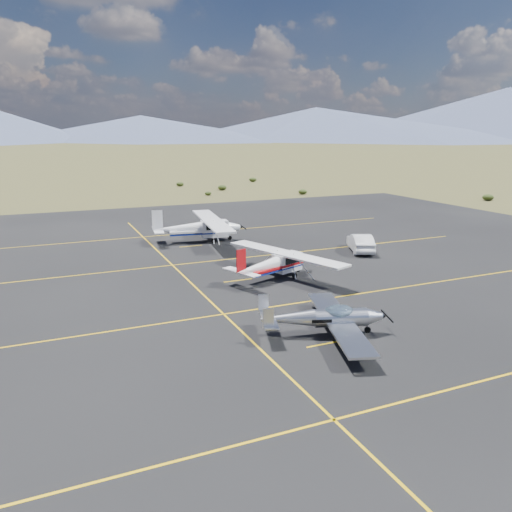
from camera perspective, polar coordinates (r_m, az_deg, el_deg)
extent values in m
plane|color=#383D1C|center=(27.80, 9.50, -6.19)|extent=(1600.00, 1600.00, 0.00)
cube|color=black|center=(33.56, 3.03, -2.46)|extent=(72.00, 72.00, 0.02)
cube|color=silver|center=(24.46, 9.40, -7.33)|extent=(3.80, 8.24, 0.11)
ellipsoid|color=#99BFD8|center=(24.30, 9.44, -6.37)|extent=(1.69, 1.28, 0.75)
cube|color=silver|center=(23.74, 1.45, -7.15)|extent=(1.45, 2.81, 0.05)
cube|color=silver|center=(22.64, 1.42, -7.10)|extent=(0.50, 0.21, 0.91)
cube|color=silver|center=(24.52, 0.85, -5.42)|extent=(0.50, 0.21, 0.91)
cylinder|color=black|center=(25.05, 12.63, -8.25)|extent=(0.32, 0.17, 0.31)
cylinder|color=black|center=(23.62, 9.61, -9.43)|extent=(0.38, 0.21, 0.37)
cylinder|color=black|center=(25.58, 8.33, -7.50)|extent=(0.38, 0.21, 0.37)
cube|color=white|center=(33.79, 3.58, -0.69)|extent=(2.19, 1.63, 1.20)
cube|color=white|center=(33.51, 3.39, 0.29)|extent=(4.65, 9.66, 0.12)
cube|color=black|center=(33.72, 3.59, -0.28)|extent=(1.70, 1.48, 0.49)
cube|color=#A50D12|center=(33.00, 2.21, -1.19)|extent=(4.53, 2.50, 0.16)
cube|color=#A50D12|center=(30.73, -1.71, -0.53)|extent=(0.73, 0.32, 1.42)
cube|color=white|center=(30.92, -1.70, -1.81)|extent=(1.60, 2.90, 0.05)
cylinder|color=black|center=(34.82, 4.86, -1.59)|extent=(0.33, 0.19, 0.32)
cylinder|color=black|center=(33.19, 4.43, -2.30)|extent=(0.41, 0.24, 0.39)
cylinder|color=black|center=(34.41, 2.12, -1.67)|extent=(0.41, 0.24, 0.39)
cube|color=white|center=(44.60, -4.77, 3.14)|extent=(2.47, 1.51, 1.43)
cube|color=white|center=(44.43, -5.05, 4.06)|extent=(3.15, 11.75, 0.15)
cube|color=black|center=(44.55, -4.77, 3.52)|extent=(1.84, 1.47, 0.58)
cube|color=white|center=(44.38, -6.51, 2.91)|extent=(5.41, 1.92, 0.19)
cube|color=white|center=(43.75, -11.21, 4.05)|extent=(0.90, 0.19, 1.69)
cube|color=white|center=(43.90, -11.16, 2.96)|extent=(1.23, 3.46, 0.06)
cylinder|color=black|center=(45.06, -3.03, 2.09)|extent=(0.39, 0.15, 0.38)
cylinder|color=black|center=(43.65, -4.87, 1.72)|extent=(0.48, 0.20, 0.47)
cylinder|color=black|center=(45.79, -5.41, 2.29)|extent=(0.48, 0.20, 0.47)
imported|color=white|center=(41.47, 11.85, 1.51)|extent=(3.19, 4.67, 1.46)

